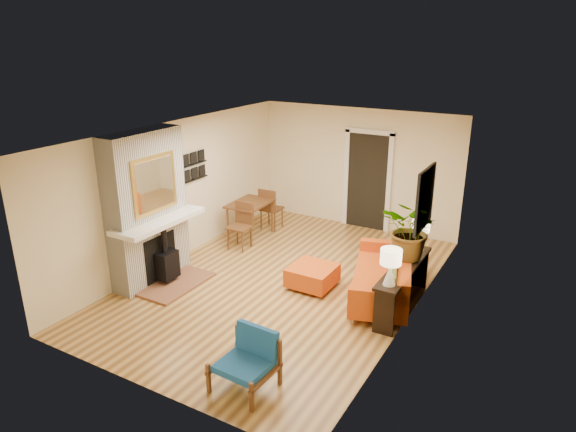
% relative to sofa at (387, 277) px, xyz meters
% --- Properties ---
extents(room_shell, '(6.50, 6.50, 6.50)m').
position_rel_sofa_xyz_m(room_shell, '(-1.12, 2.24, 0.89)').
color(room_shell, tan).
rests_on(room_shell, ground).
extents(fireplace, '(1.09, 1.68, 2.60)m').
position_rel_sofa_xyz_m(fireplace, '(-3.73, -1.39, 0.89)').
color(fireplace, white).
rests_on(fireplace, ground).
extents(sofa, '(1.43, 2.22, 0.81)m').
position_rel_sofa_xyz_m(sofa, '(0.00, 0.00, 0.00)').
color(sofa, silver).
rests_on(sofa, ground).
extents(ottoman, '(0.73, 0.73, 0.37)m').
position_rel_sofa_xyz_m(ottoman, '(-1.20, -0.29, -0.14)').
color(ottoman, silver).
rests_on(ottoman, ground).
extents(blue_chair, '(0.71, 0.70, 0.71)m').
position_rel_sofa_xyz_m(blue_chair, '(-0.70, -2.95, 0.03)').
color(blue_chair, brown).
rests_on(blue_chair, ground).
extents(dining_table, '(0.75, 1.72, 0.92)m').
position_rel_sofa_xyz_m(dining_table, '(-3.30, 1.10, 0.25)').
color(dining_table, brown).
rests_on(dining_table, ground).
extents(console_table, '(0.34, 1.85, 0.72)m').
position_rel_sofa_xyz_m(console_table, '(0.34, -0.24, 0.22)').
color(console_table, black).
rests_on(console_table, ground).
extents(lamp_near, '(0.30, 0.30, 0.54)m').
position_rel_sofa_xyz_m(lamp_near, '(0.34, -0.95, 0.71)').
color(lamp_near, white).
rests_on(lamp_near, console_table).
extents(lamp_far, '(0.30, 0.30, 0.54)m').
position_rel_sofa_xyz_m(lamp_far, '(0.34, 0.50, 0.71)').
color(lamp_far, white).
rests_on(lamp_far, console_table).
extents(houseplant, '(1.04, 0.96, 0.97)m').
position_rel_sofa_xyz_m(houseplant, '(0.33, 0.06, 0.86)').
color(houseplant, '#1E5919').
rests_on(houseplant, console_table).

